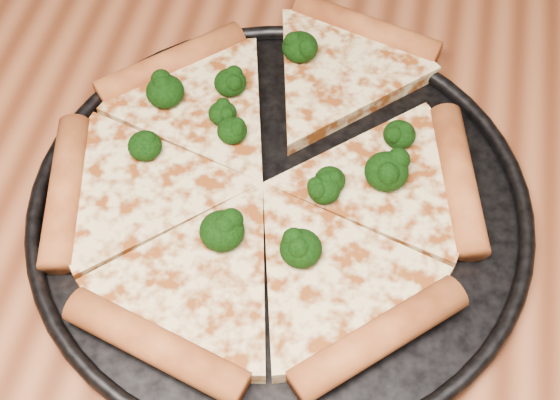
# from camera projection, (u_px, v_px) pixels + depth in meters

# --- Properties ---
(pizza_pan) EXTENTS (0.40, 0.40, 0.02)m
(pizza_pan) POSITION_uv_depth(u_px,v_px,m) (280.00, 206.00, 0.63)
(pizza_pan) COLOR black
(pizza_pan) RESTS_ON dining_table
(pizza) EXTENTS (0.36, 0.40, 0.03)m
(pizza) POSITION_uv_depth(u_px,v_px,m) (267.00, 178.00, 0.64)
(pizza) COLOR beige
(pizza) RESTS_ON pizza_pan
(broccoli_florets) EXTENTS (0.23, 0.23, 0.03)m
(broccoli_florets) POSITION_uv_depth(u_px,v_px,m) (272.00, 147.00, 0.64)
(broccoli_florets) COLOR black
(broccoli_florets) RESTS_ON pizza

